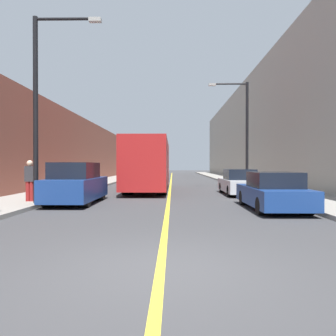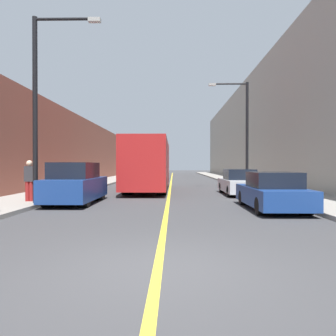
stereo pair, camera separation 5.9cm
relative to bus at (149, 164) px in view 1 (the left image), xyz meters
The scene contains 13 objects.
ground_plane 16.72m from the bus, 85.18° to the right, with size 200.00×200.00×0.00m, color #38383A.
sidewalk_left 14.53m from the bus, 111.41° to the left, with size 3.09×72.00×0.15m, color gray.
sidewalk_right 15.76m from the bus, 59.03° to the left, with size 3.09×72.00×0.15m, color gray.
building_row_left 16.12m from the bus, 123.26° to the left, with size 4.00×72.00×6.16m, color brown.
building_row_right 18.16m from the bus, 49.17° to the left, with size 4.00×72.00×11.20m, color gray.
road_center_line 13.62m from the bus, 84.06° to the left, with size 0.16×72.00×0.01m, color gold.
bus is the anchor object (origin of this frame).
parked_suv_left 8.05m from the bus, 109.52° to the right, with size 1.86×4.50×1.81m.
car_right_near 10.90m from the bus, 60.04° to the right, with size 1.88×4.52×1.44m.
car_right_mid 6.29m from the bus, 29.45° to the right, with size 1.75×4.56×1.47m.
street_lamp_left 9.76m from the bus, 113.74° to the right, with size 2.80×0.24×7.61m.
street_lamp_right 7.16m from the bus, 10.23° to the left, with size 2.80×0.24×7.35m.
pedestrian 9.22m from the bus, 119.49° to the right, with size 0.39×0.25×1.75m.
Camera 1 is at (0.20, -5.33, 1.71)m, focal length 35.00 mm.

